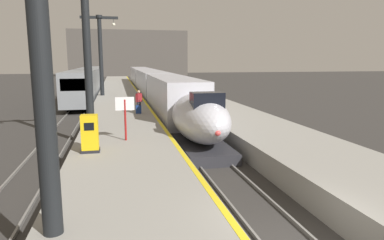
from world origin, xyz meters
name	(u,v)px	position (x,y,z in m)	size (l,w,h in m)	color
platform_left	(121,109)	(-4.05, 24.75, 0.53)	(4.80, 110.00, 1.05)	gray
platform_right	(206,106)	(4.05, 24.75, 0.53)	(4.80, 110.00, 1.05)	gray
platform_left_safety_stripe	(145,102)	(-1.77, 24.75, 1.05)	(0.20, 107.80, 0.01)	yellow
rail_main_left	(153,109)	(-0.75, 27.50, 0.06)	(0.08, 110.00, 0.12)	slate
rail_main_right	(168,108)	(0.75, 27.50, 0.06)	(0.08, 110.00, 0.12)	slate
rail_secondary_left	(70,111)	(-8.85, 27.50, 0.06)	(0.08, 110.00, 0.12)	slate
rail_secondary_right	(86,111)	(-7.35, 27.50, 0.06)	(0.08, 110.00, 0.12)	slate
highspeed_train_main	(153,85)	(0.00, 34.98, 1.96)	(2.92, 56.98, 3.60)	silver
regional_train_adjacent	(89,80)	(-8.10, 43.18, 2.13)	(2.85, 36.60, 3.80)	gray
station_column_mid	(86,36)	(-5.90, 13.18, 6.22)	(4.00, 0.68, 8.51)	black
station_column_far	(100,47)	(-5.90, 32.39, 6.29)	(4.00, 0.68, 8.64)	black
passenger_near_edge	(139,100)	(-2.78, 18.19, 2.04)	(0.51, 0.38, 1.69)	#23232D
rolling_suitcase	(138,109)	(-2.84, 18.05, 1.35)	(0.40, 0.22, 0.98)	navy
ticket_machine_yellow	(90,135)	(-5.55, 7.54, 1.79)	(0.76, 0.62, 1.60)	yellow
departure_info_board	(125,110)	(-4.01, 9.44, 2.56)	(0.90, 0.10, 2.12)	maroon
terminus_back_wall	(129,53)	(0.00, 102.00, 7.00)	(36.00, 2.00, 14.00)	#4C4742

